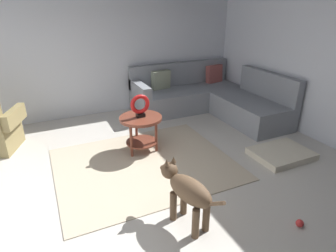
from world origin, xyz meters
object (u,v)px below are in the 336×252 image
Objects in this scene: dog at (187,191)px; dog_toy_ball at (300,223)px; dog_bed_mat at (281,154)px; sectional_couch at (209,98)px; side_table at (141,125)px; torus_sculpture at (140,105)px.

dog_toy_ball is (0.98, -0.52, -0.34)m from dog.
dog_bed_mat is 0.96× the size of dog.
sectional_couch is at bearing 38.87° from dog.
side_table is at bearing 112.48° from dog_toy_ball.
torus_sculpture is (-1.74, -0.95, 0.42)m from sectional_couch.
sectional_couch reaches higher than side_table.
dog_bed_mat is at bearing -90.16° from sectional_couch.
side_table is 0.72× the size of dog.
dog is (-1.85, -2.52, 0.09)m from sectional_couch.
sectional_couch is 1.96m from dog_bed_mat.
dog_toy_ball is (-0.87, -3.05, -0.25)m from sectional_couch.
sectional_couch is at bearing 74.01° from dog_toy_ball.
side_table is at bearing 71.12° from dog.
side_table reaches higher than dog_bed_mat.
side_table is 1.58m from dog.
sectional_couch is 29.68× the size of dog_toy_ball.
dog_bed_mat is (1.73, -0.99, -0.67)m from torus_sculpture.
sectional_couch is 3.75× the size of side_table.
torus_sculpture is at bearing 71.12° from dog.
dog is (-1.85, -0.58, 0.33)m from dog_bed_mat.
sectional_couch is at bearing 28.64° from torus_sculpture.
side_table is 2.30m from dog_toy_ball.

